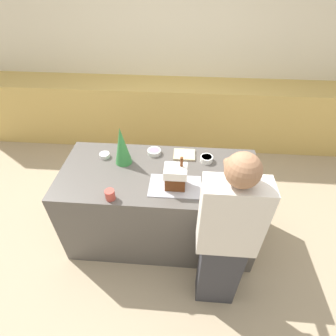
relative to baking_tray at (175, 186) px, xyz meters
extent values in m
plane|color=tan|center=(-0.15, 0.17, -0.91)|extent=(12.00, 12.00, 0.00)
cube|color=beige|center=(-0.15, 2.39, 0.39)|extent=(8.00, 0.05, 2.60)
cube|color=tan|center=(-0.15, 2.06, -0.43)|extent=(6.00, 0.60, 0.96)
cube|color=#514C47|center=(-0.15, 0.17, -0.45)|extent=(1.87, 0.85, 0.90)
cube|color=#B2B2BC|center=(0.00, 0.00, 0.00)|extent=(0.45, 0.28, 0.01)
cube|color=#5B2D14|center=(0.00, 0.00, 0.07)|extent=(0.17, 0.14, 0.13)
cube|color=white|center=(0.00, 0.00, 0.17)|extent=(0.19, 0.16, 0.08)
cylinder|color=#5B2D14|center=(0.05, 0.02, 0.26)|extent=(0.02, 0.02, 0.09)
cone|color=#33843D|center=(-0.51, 0.30, 0.19)|extent=(0.16, 0.16, 0.38)
cylinder|color=white|center=(0.57, 0.19, 0.02)|extent=(0.10, 0.10, 0.04)
cylinder|color=white|center=(0.57, 0.19, 0.03)|extent=(0.08, 0.08, 0.01)
cylinder|color=white|center=(0.28, 0.38, 0.02)|extent=(0.12, 0.12, 0.05)
cylinder|color=white|center=(0.28, 0.38, 0.04)|extent=(0.10, 0.10, 0.01)
cylinder|color=silver|center=(-0.72, 0.36, 0.02)|extent=(0.10, 0.10, 0.04)
cylinder|color=brown|center=(-0.72, 0.36, 0.03)|extent=(0.08, 0.08, 0.01)
cylinder|color=silver|center=(-0.24, 0.46, 0.02)|extent=(0.13, 0.13, 0.04)
cylinder|color=pink|center=(-0.24, 0.46, 0.03)|extent=(0.11, 0.11, 0.01)
cube|color=#CCB78C|center=(0.07, 0.45, 0.01)|extent=(0.21, 0.17, 0.02)
cylinder|color=#B24238|center=(-0.52, -0.18, 0.04)|extent=(0.08, 0.08, 0.09)
cube|color=#333338|center=(0.40, -0.48, -0.51)|extent=(0.33, 0.18, 0.80)
cube|color=silver|center=(0.40, -0.48, 0.21)|extent=(0.43, 0.19, 0.63)
sphere|color=#996B4C|center=(0.40, -0.48, 0.63)|extent=(0.22, 0.22, 0.22)
cylinder|color=#996B4C|center=(0.40, -0.27, 0.34)|extent=(0.07, 0.43, 0.07)
camera|label=1|loc=(0.06, -1.62, 1.60)|focal=28.00mm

